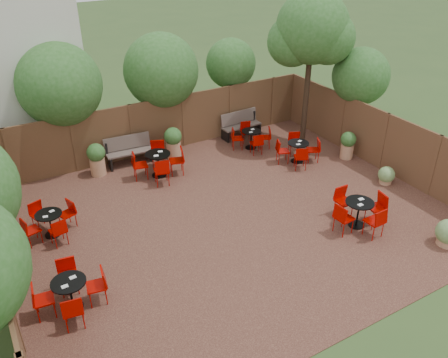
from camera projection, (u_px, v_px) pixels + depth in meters
ground at (230, 217)px, 13.45m from camera, size 80.00×80.00×0.00m
courtyard_paving at (230, 217)px, 13.45m from camera, size 12.00×10.00×0.02m
fence_back at (158, 126)px, 16.71m from camera, size 12.00×0.08×2.00m
fence_right at (384, 142)px, 15.58m from camera, size 0.08×10.00×2.00m
overhang_foliage at (84, 118)px, 12.73m from camera, size 15.61×10.85×2.73m
courtyard_tree at (312, 33)px, 15.91m from camera, size 2.69×2.59×5.50m
park_bench_left at (129, 150)px, 16.10m from camera, size 1.64×0.64×0.99m
park_bench_right at (240, 124)px, 18.09m from camera, size 1.62×0.59×0.99m
bistro_tables at (209, 188)px, 14.01m from camera, size 10.18×7.19×0.94m
planters at (159, 153)px, 15.72m from camera, size 11.71×4.09×1.13m
low_shrubs at (442, 219)px, 12.77m from camera, size 1.68×4.34×0.73m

